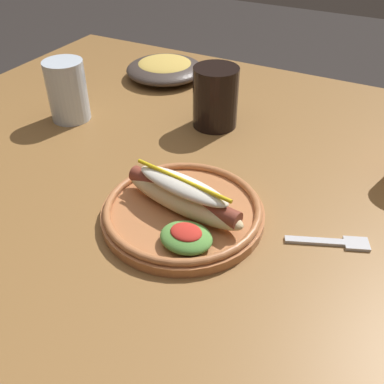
% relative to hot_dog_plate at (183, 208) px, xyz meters
% --- Properties ---
extents(dining_table, '(1.42, 1.02, 0.74)m').
position_rel_hot_dog_plate_xyz_m(dining_table, '(0.01, 0.15, -0.11)').
color(dining_table, olive).
rests_on(dining_table, ground_plane).
extents(hot_dog_plate, '(0.25, 0.25, 0.08)m').
position_rel_hot_dog_plate_xyz_m(hot_dog_plate, '(0.00, 0.00, 0.00)').
color(hot_dog_plate, '#B77042').
rests_on(hot_dog_plate, dining_table).
extents(fork, '(0.12, 0.06, 0.00)m').
position_rel_hot_dog_plate_xyz_m(fork, '(0.22, 0.05, -0.02)').
color(fork, silver).
rests_on(fork, dining_table).
extents(soda_cup, '(0.09, 0.09, 0.12)m').
position_rel_hot_dog_plate_xyz_m(soda_cup, '(-0.09, 0.30, 0.04)').
color(soda_cup, black).
rests_on(soda_cup, dining_table).
extents(water_cup, '(0.08, 0.08, 0.13)m').
position_rel_hot_dog_plate_xyz_m(water_cup, '(-0.37, 0.18, 0.04)').
color(water_cup, silver).
rests_on(water_cup, dining_table).
extents(side_bowl, '(0.19, 0.19, 0.05)m').
position_rel_hot_dog_plate_xyz_m(side_bowl, '(-0.31, 0.47, 0.00)').
color(side_bowl, '#423833').
rests_on(side_bowl, dining_table).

